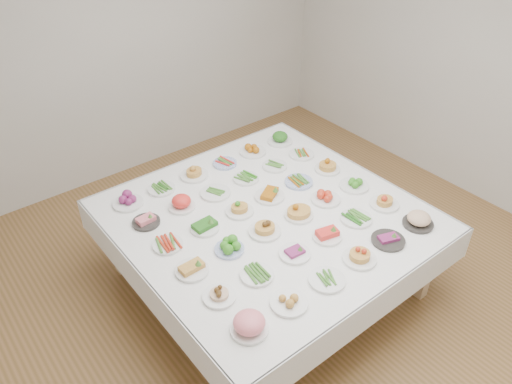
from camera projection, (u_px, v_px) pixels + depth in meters
room_envelope at (289, 85)px, 3.28m from camera, size 5.02×5.02×2.81m
display_table at (268, 221)px, 3.95m from camera, size 2.21×2.21×0.75m
dish_0 at (249, 323)px, 2.95m from camera, size 0.23×0.23×0.14m
dish_1 at (289, 300)px, 3.13m from camera, size 0.24×0.24×0.09m
dish_2 at (327, 279)px, 3.31m from camera, size 0.24×0.24×0.05m
dish_3 at (360, 254)px, 3.45m from camera, size 0.24×0.24×0.13m
dish_4 at (389, 238)px, 3.62m from camera, size 0.24×0.24×0.10m
dish_5 at (419, 219)px, 3.77m from camera, size 0.23×0.23×0.13m
dish_6 at (219, 293)px, 3.17m from camera, size 0.21×0.21×0.10m
dish_7 at (257, 273)px, 3.34m from camera, size 0.23×0.23×0.06m
dish_8 at (295, 252)px, 3.51m from camera, size 0.22×0.22×0.09m
dish_9 at (327, 234)px, 3.66m from camera, size 0.21×0.21×0.10m
dish_10 at (356, 217)px, 3.84m from camera, size 0.24×0.24×0.06m
dish_11 at (385, 200)px, 3.97m from camera, size 0.23×0.23×0.12m
dish_12 at (192, 267)px, 3.37m from camera, size 0.23×0.23×0.11m
dish_13 at (229, 246)px, 3.54m from camera, size 0.21×0.21×0.10m
dish_14 at (265, 226)px, 3.69m from camera, size 0.24×0.24×0.14m
dish_15 at (299, 210)px, 3.85m from camera, size 0.22×0.22×0.14m
dish_16 at (326, 197)px, 4.03m from camera, size 0.24×0.24×0.09m
dish_17 at (354, 183)px, 4.19m from camera, size 0.24×0.24×0.10m
dish_18 at (168, 243)px, 3.59m from camera, size 0.23×0.22×0.06m
dish_19 at (205, 225)px, 3.74m from camera, size 0.22×0.22×0.10m
dish_20 at (239, 207)px, 3.90m from camera, size 0.22×0.22×0.12m
dish_21 at (270, 193)px, 4.06m from camera, size 0.24×0.24×0.11m
dish_22 at (299, 181)px, 4.25m from camera, size 0.24×0.24×0.05m
dish_23 at (328, 165)px, 4.39m from camera, size 0.22×0.22×0.12m
dish_24 at (146, 220)px, 3.80m from camera, size 0.21×0.21×0.08m
dish_25 at (181, 202)px, 3.95m from camera, size 0.21×0.21×0.12m
dish_26 at (215, 192)px, 4.12m from camera, size 0.25×0.25×0.05m
dish_27 at (246, 178)px, 4.29m from camera, size 0.22×0.22×0.05m
dish_28 at (275, 166)px, 4.46m from camera, size 0.22×0.22×0.05m
dish_29 at (302, 154)px, 4.62m from camera, size 0.23×0.23×0.05m
dish_30 at (127, 199)px, 3.98m from camera, size 0.25×0.25×0.11m
dish_31 at (161, 188)px, 4.17m from camera, size 0.23×0.23×0.05m
dish_32 at (194, 171)px, 4.31m from camera, size 0.24×0.24×0.13m
dish_33 at (225, 163)px, 4.49m from camera, size 0.21×0.21×0.05m
dish_34 at (253, 149)px, 4.64m from camera, size 0.24×0.24×0.11m
dish_35 at (280, 137)px, 4.79m from camera, size 0.24×0.24×0.13m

